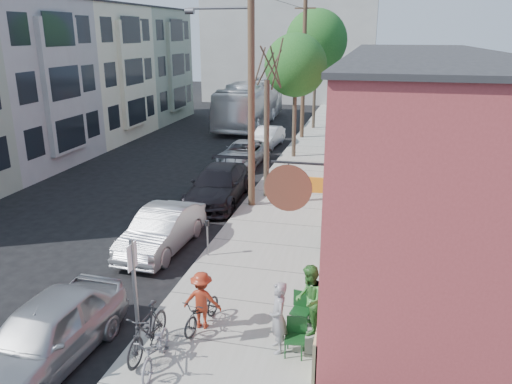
% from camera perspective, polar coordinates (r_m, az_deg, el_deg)
% --- Properties ---
extents(ground, '(120.00, 120.00, 0.00)m').
position_cam_1_polar(ground, '(17.27, -13.29, -7.58)').
color(ground, black).
extents(sidewalk, '(4.50, 58.00, 0.15)m').
position_cam_1_polar(sidewalk, '(26.05, 6.02, 1.71)').
color(sidewalk, '#9D9D92').
rests_on(sidewalk, ground).
extents(cafe_building, '(6.60, 20.20, 6.61)m').
position_cam_1_polar(cafe_building, '(19.33, 18.03, 5.10)').
color(cafe_building, '#A43C3F').
rests_on(cafe_building, ground).
extents(apartment_row, '(6.30, 32.00, 9.00)m').
position_cam_1_polar(apartment_row, '(33.93, -21.65, 11.94)').
color(apartment_row, '#96A188').
rests_on(apartment_row, ground).
extents(end_cap_building, '(18.00, 8.00, 12.00)m').
position_cam_1_polar(end_cap_building, '(56.64, 4.00, 16.52)').
color(end_cap_building, '#A7A6A2').
rests_on(end_cap_building, ground).
extents(sign_post, '(0.07, 0.45, 2.80)m').
position_cam_1_polar(sign_post, '(11.74, -13.71, -10.34)').
color(sign_post, slate).
rests_on(sign_post, sidewalk).
extents(parking_meter_near, '(0.14, 0.14, 1.24)m').
position_cam_1_polar(parking_meter_near, '(16.55, -5.60, -4.59)').
color(parking_meter_near, slate).
rests_on(parking_meter_near, sidewalk).
extents(parking_meter_far, '(0.14, 0.14, 1.24)m').
position_cam_1_polar(parking_meter_far, '(25.55, 1.45, 3.59)').
color(parking_meter_far, slate).
rests_on(parking_meter_far, sidewalk).
extents(utility_pole_near, '(3.57, 0.28, 10.00)m').
position_cam_1_polar(utility_pole_near, '(20.45, -0.71, 12.61)').
color(utility_pole_near, '#503A28').
rests_on(utility_pole_near, sidewalk).
extents(utility_pole_far, '(1.80, 0.28, 10.00)m').
position_cam_1_polar(utility_pole_far, '(35.08, 5.49, 14.62)').
color(utility_pole_far, '#503A28').
rests_on(utility_pole_far, sidewalk).
extents(tree_bare, '(0.24, 0.24, 5.18)m').
position_cam_1_polar(tree_bare, '(22.08, 1.21, 5.99)').
color(tree_bare, '#44392C').
rests_on(tree_bare, sidewalk).
extents(tree_leafy_mid, '(3.57, 3.57, 7.09)m').
position_cam_1_polar(tree_leafy_mid, '(29.32, 4.55, 14.21)').
color(tree_leafy_mid, '#44392C').
rests_on(tree_leafy_mid, sidewalk).
extents(tree_leafy_far, '(4.56, 4.56, 8.79)m').
position_cam_1_polar(tree_leafy_far, '(38.75, 6.91, 16.79)').
color(tree_leafy_far, '#44392C').
rests_on(tree_leafy_far, sidewalk).
extents(patio_chair_a, '(0.58, 0.58, 0.88)m').
position_cam_1_polar(patio_chair_a, '(12.92, 5.14, -13.38)').
color(patio_chair_a, '#103917').
rests_on(patio_chair_a, sidewalk).
extents(patio_chair_b, '(0.55, 0.55, 0.88)m').
position_cam_1_polar(patio_chair_b, '(11.92, 4.46, -16.32)').
color(patio_chair_b, '#103917').
rests_on(patio_chair_b, sidewalk).
extents(patron_grey, '(0.62, 0.74, 1.74)m').
position_cam_1_polar(patron_grey, '(11.82, 2.56, -14.11)').
color(patron_grey, gray).
rests_on(patron_grey, sidewalk).
extents(patron_green, '(0.75, 0.92, 1.77)m').
position_cam_1_polar(patron_green, '(12.54, 6.09, -12.11)').
color(patron_green, '#377E32').
rests_on(patron_green, sidewalk).
extents(cyclist, '(0.99, 0.60, 1.50)m').
position_cam_1_polar(cyclist, '(12.78, -6.20, -12.18)').
color(cyclist, maroon).
rests_on(cyclist, sidewalk).
extents(cyclist_bike, '(0.87, 1.72, 0.86)m').
position_cam_1_polar(cyclist_bike, '(12.95, -6.15, -13.41)').
color(cyclist_bike, black).
rests_on(cyclist_bike, sidewalk).
extents(parked_bike_a, '(0.62, 1.94, 1.16)m').
position_cam_1_polar(parked_bike_a, '(12.14, -12.31, -15.24)').
color(parked_bike_a, black).
rests_on(parked_bike_a, sidewalk).
extents(parked_bike_b, '(0.78, 1.79, 0.91)m').
position_cam_1_polar(parked_bike_b, '(11.73, -11.36, -17.21)').
color(parked_bike_b, slate).
rests_on(parked_bike_b, sidewalk).
extents(car_0, '(2.11, 4.72, 1.58)m').
position_cam_1_polar(car_0, '(12.59, -22.94, -14.74)').
color(car_0, '#A2A4AA').
rests_on(car_0, ground).
extents(car_1, '(1.75, 4.51, 1.47)m').
position_cam_1_polar(car_1, '(17.62, -10.70, -4.28)').
color(car_1, '#B0B2B8').
rests_on(car_1, ground).
extents(car_2, '(2.43, 5.44, 1.55)m').
position_cam_1_polar(car_2, '(22.24, -4.35, 0.80)').
color(car_2, black).
rests_on(car_2, ground).
extents(car_3, '(2.43, 4.85, 1.32)m').
position_cam_1_polar(car_3, '(28.55, -1.47, 4.45)').
color(car_3, '#979B9E').
rests_on(car_3, ground).
extents(car_4, '(1.71, 4.08, 1.31)m').
position_cam_1_polar(car_4, '(33.08, 1.33, 6.30)').
color(car_4, '#B5B7BD').
rests_on(car_4, ground).
extents(bus, '(2.94, 12.37, 3.44)m').
position_cam_1_polar(bus, '(41.09, -0.61, 10.08)').
color(bus, white).
rests_on(bus, ground).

